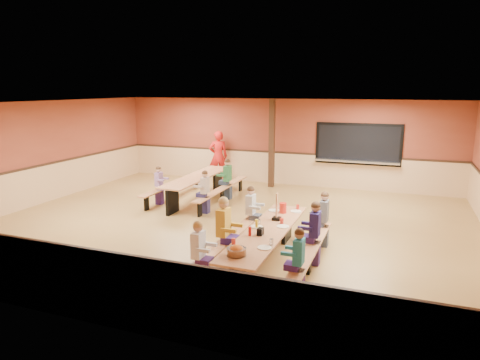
% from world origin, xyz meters
% --- Properties ---
extents(ground, '(12.00, 12.00, 0.00)m').
position_xyz_m(ground, '(0.00, 0.00, 0.00)').
color(ground, olive).
rests_on(ground, ground).
extents(room_envelope, '(12.04, 10.04, 3.02)m').
position_xyz_m(room_envelope, '(0.00, 0.00, 0.69)').
color(room_envelope, brown).
rests_on(room_envelope, ground).
extents(kitchen_pass_through, '(2.78, 0.28, 1.38)m').
position_xyz_m(kitchen_pass_through, '(2.60, 4.96, 1.49)').
color(kitchen_pass_through, black).
rests_on(kitchen_pass_through, ground).
extents(structural_post, '(0.18, 0.18, 3.00)m').
position_xyz_m(structural_post, '(-0.20, 4.40, 1.50)').
color(structural_post, black).
rests_on(structural_post, ground).
extents(cafeteria_table_main, '(1.91, 3.70, 0.74)m').
position_xyz_m(cafeteria_table_main, '(1.65, -2.18, 0.53)').
color(cafeteria_table_main, '#B06F46').
rests_on(cafeteria_table_main, ground).
extents(cafeteria_table_second, '(1.91, 3.70, 0.74)m').
position_xyz_m(cafeteria_table_second, '(-1.81, 1.90, 0.53)').
color(cafeteria_table_second, '#B06F46').
rests_on(cafeteria_table_second, ground).
extents(seated_child_white_left, '(0.36, 0.29, 1.18)m').
position_xyz_m(seated_child_white_left, '(0.82, -3.43, 0.59)').
color(seated_child_white_left, white).
rests_on(seated_child_white_left, ground).
extents(seated_adult_yellow, '(0.42, 0.35, 1.32)m').
position_xyz_m(seated_adult_yellow, '(0.82, -2.32, 0.66)').
color(seated_adult_yellow, gold).
rests_on(seated_adult_yellow, ground).
extents(seated_child_grey_left, '(0.36, 0.29, 1.19)m').
position_xyz_m(seated_child_grey_left, '(0.82, -0.73, 0.59)').
color(seated_child_grey_left, silver).
rests_on(seated_child_grey_left, ground).
extents(seated_child_teal_right, '(0.34, 0.28, 1.15)m').
position_xyz_m(seated_child_teal_right, '(2.47, -3.10, 0.57)').
color(seated_child_teal_right, teal).
rests_on(seated_child_teal_right, ground).
extents(seated_child_navy_right, '(0.38, 0.31, 1.24)m').
position_xyz_m(seated_child_navy_right, '(2.47, -1.72, 0.62)').
color(seated_child_navy_right, navy).
rests_on(seated_child_navy_right, ground).
extents(seated_child_char_right, '(0.36, 0.30, 1.20)m').
position_xyz_m(seated_child_char_right, '(2.47, -0.69, 0.60)').
color(seated_child_char_right, '#555861').
rests_on(seated_child_char_right, ground).
extents(seated_child_purple_sec, '(0.32, 0.27, 1.12)m').
position_xyz_m(seated_child_purple_sec, '(-2.64, 1.05, 0.56)').
color(seated_child_purple_sec, gray).
rests_on(seated_child_purple_sec, ground).
extents(seated_child_green_sec, '(0.38, 0.31, 1.23)m').
position_xyz_m(seated_child_green_sec, '(-0.99, 2.32, 0.61)').
color(seated_child_green_sec, '#2C6A3B').
rests_on(seated_child_green_sec, ground).
extents(seated_child_tan_sec, '(0.35, 0.29, 1.17)m').
position_xyz_m(seated_child_tan_sec, '(-0.99, 0.70, 0.58)').
color(seated_child_tan_sec, '#A99588').
rests_on(seated_child_tan_sec, ground).
extents(standing_woman, '(0.81, 0.72, 1.86)m').
position_xyz_m(standing_woman, '(-2.26, 4.55, 0.93)').
color(standing_woman, '#B01714').
rests_on(standing_woman, ground).
extents(punch_pitcher, '(0.16, 0.16, 0.22)m').
position_xyz_m(punch_pitcher, '(1.63, -0.97, 0.85)').
color(punch_pitcher, red).
rests_on(punch_pitcher, cafeteria_table_main).
extents(chip_bowl, '(0.32, 0.32, 0.15)m').
position_xyz_m(chip_bowl, '(1.55, -3.53, 0.81)').
color(chip_bowl, orange).
rests_on(chip_bowl, cafeteria_table_main).
extents(napkin_dispenser, '(0.10, 0.14, 0.13)m').
position_xyz_m(napkin_dispenser, '(1.61, -2.48, 0.80)').
color(napkin_dispenser, black).
rests_on(napkin_dispenser, cafeteria_table_main).
extents(condiment_mustard, '(0.06, 0.06, 0.17)m').
position_xyz_m(condiment_mustard, '(1.43, -2.13, 0.82)').
color(condiment_mustard, yellow).
rests_on(condiment_mustard, cafeteria_table_main).
extents(condiment_ketchup, '(0.06, 0.06, 0.17)m').
position_xyz_m(condiment_ketchup, '(1.45, -2.58, 0.82)').
color(condiment_ketchup, '#B2140F').
rests_on(condiment_ketchup, cafeteria_table_main).
extents(table_paddle, '(0.16, 0.16, 0.56)m').
position_xyz_m(table_paddle, '(1.65, -1.50, 0.88)').
color(table_paddle, black).
rests_on(table_paddle, cafeteria_table_main).
extents(place_settings, '(0.65, 3.30, 0.11)m').
position_xyz_m(place_settings, '(1.65, -2.18, 0.80)').
color(place_settings, beige).
rests_on(place_settings, cafeteria_table_main).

